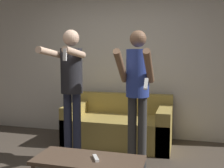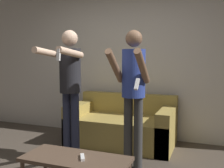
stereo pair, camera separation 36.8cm
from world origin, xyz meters
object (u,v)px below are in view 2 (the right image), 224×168
object	(u,v)px
person_standing_right	(133,86)
remote_on_table	(83,157)
coffee_table	(76,162)
couch	(122,127)
person_standing_left	(70,81)

from	to	relation	value
person_standing_right	remote_on_table	bearing A→B (deg)	-106.01
coffee_table	remote_on_table	size ratio (longest dim) A/B	7.07
couch	person_standing_right	distance (m)	1.23
couch	coffee_table	size ratio (longest dim) A/B	1.56
person_standing_left	remote_on_table	xyz separation A→B (m)	(0.62, -0.85, -0.64)
person_standing_right	coffee_table	bearing A→B (deg)	-110.48
person_standing_right	coffee_table	xyz separation A→B (m)	(-0.32, -0.85, -0.67)
person_standing_left	coffee_table	bearing A→B (deg)	-57.09
person_standing_left	person_standing_right	bearing A→B (deg)	0.22
couch	person_standing_left	bearing A→B (deg)	-116.53
remote_on_table	coffee_table	bearing A→B (deg)	179.55
person_standing_right	remote_on_table	distance (m)	1.08
person_standing_left	remote_on_table	bearing A→B (deg)	-53.75
couch	person_standing_left	distance (m)	1.26
coffee_table	remote_on_table	world-z (taller)	remote_on_table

